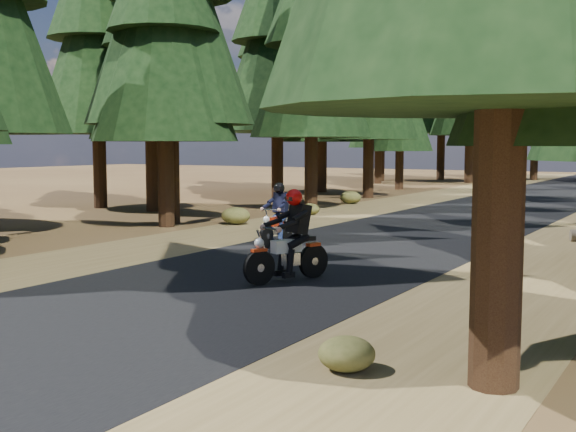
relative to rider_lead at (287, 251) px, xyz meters
The scene contains 8 objects.
ground 0.97m from the rider_lead, 162.47° to the right, with size 120.00×120.00×0.00m, color #462D19.
road 4.86m from the rider_lead, 98.78° to the left, with size 6.00×100.00×0.01m, color black.
shoulder_l 7.18m from the rider_lead, 138.23° to the left, with size 3.20×100.00×0.01m, color brown.
shoulder_r 6.16m from the rider_lead, 50.98° to the left, with size 3.20×100.00×0.01m, color brown.
pine_forest 22.07m from the rider_lead, 92.08° to the left, with size 34.59×55.08×16.32m.
understory_shrubs 8.60m from the rider_lead, 83.12° to the left, with size 14.95×29.94×0.67m.
rider_lead is the anchor object (origin of this frame).
rider_follow 4.91m from the rider_lead, 124.11° to the left, with size 0.72×1.83×1.59m.
Camera 1 is at (7.61, -11.21, 2.57)m, focal length 45.00 mm.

